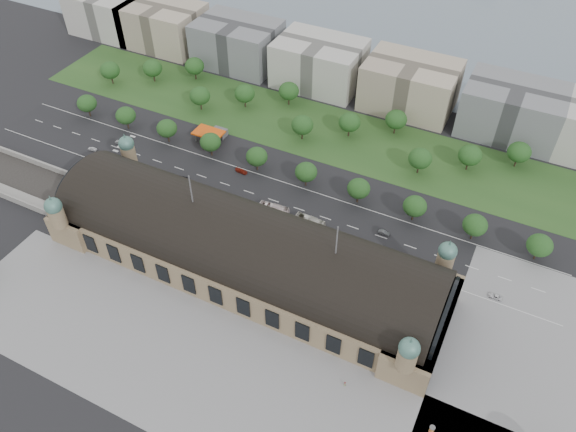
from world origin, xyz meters
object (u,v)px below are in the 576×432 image
at_px(parked_car_3, 154,181).
at_px(parked_car_6, 186,193).
at_px(traffic_car_2, 182,178).
at_px(advertising_column, 432,430).
at_px(bus_west, 266,213).
at_px(pedestrian_0, 345,384).
at_px(parked_car_2, 150,180).
at_px(parked_car_5, 165,189).
at_px(parked_car_1, 118,169).
at_px(bus_mid, 274,208).
at_px(bus_east, 310,221).
at_px(traffic_car_4, 330,239).
at_px(parked_car_4, 169,194).
at_px(petrol_station, 215,133).
at_px(traffic_car_3, 241,171).
at_px(traffic_car_5, 384,233).
at_px(parked_car_0, 161,184).
at_px(traffic_car_6, 495,296).
at_px(traffic_car_1, 120,142).
at_px(traffic_car_0, 92,149).

bearing_deg(parked_car_3, parked_car_6, 60.23).
xyz_separation_m(traffic_car_2, parked_car_6, (6.90, -7.14, -0.06)).
bearing_deg(advertising_column, bus_west, 145.54).
height_order(parked_car_6, pedestrian_0, pedestrian_0).
height_order(parked_car_2, parked_car_5, parked_car_5).
relative_size(traffic_car_2, parked_car_1, 1.22).
bearing_deg(traffic_car_2, bus_mid, 82.45).
height_order(parked_car_6, bus_east, bus_east).
height_order(traffic_car_4, parked_car_4, parked_car_4).
height_order(traffic_car_2, parked_car_3, traffic_car_2).
bearing_deg(petrol_station, advertising_column, -35.73).
bearing_deg(traffic_car_2, parked_car_2, -67.20).
height_order(traffic_car_3, parked_car_4, parked_car_4).
relative_size(parked_car_2, parked_car_6, 0.90).
bearing_deg(parked_car_3, traffic_car_5, 68.71).
relative_size(traffic_car_2, parked_car_0, 1.27).
relative_size(traffic_car_3, bus_east, 0.44).
distance_m(bus_mid, pedestrian_0, 82.54).
distance_m(traffic_car_3, parked_car_6, 26.97).
bearing_deg(traffic_car_6, bus_mid, -92.76).
relative_size(traffic_car_3, bus_mid, 0.44).
bearing_deg(pedestrian_0, advertising_column, 2.57).
relative_size(bus_west, advertising_column, 3.46).
bearing_deg(parked_car_2, parked_car_0, 60.72).
distance_m(traffic_car_4, parked_car_4, 72.48).
xyz_separation_m(parked_car_1, bus_west, (73.55, 3.29, 0.90)).
bearing_deg(traffic_car_6, parked_car_6, -88.85).
bearing_deg(bus_east, advertising_column, -130.31).
bearing_deg(traffic_car_4, traffic_car_3, -115.10).
height_order(traffic_car_2, traffic_car_4, traffic_car_2).
height_order(traffic_car_1, parked_car_1, traffic_car_1).
bearing_deg(bus_west, parked_car_6, 97.37).
bearing_deg(traffic_car_2, traffic_car_4, 78.77).
distance_m(traffic_car_6, parked_car_5, 139.53).
xyz_separation_m(parked_car_2, pedestrian_0, (114.01, -53.31, 0.26)).
height_order(traffic_car_6, parked_car_0, parked_car_0).
distance_m(parked_car_4, bus_west, 43.71).
xyz_separation_m(traffic_car_4, traffic_car_5, (17.75, 12.76, 0.12)).
bearing_deg(traffic_car_1, traffic_car_5, -91.10).
height_order(parked_car_1, parked_car_2, parked_car_2).
height_order(petrol_station, traffic_car_0, petrol_station).
relative_size(traffic_car_1, traffic_car_2, 0.75).
relative_size(petrol_station, parked_car_6, 2.76).
xyz_separation_m(parked_car_5, pedestrian_0, (104.57, -51.41, 0.17)).
bearing_deg(parked_car_1, traffic_car_1, -179.11).
relative_size(parked_car_4, bus_east, 0.39).
bearing_deg(parked_car_6, traffic_car_3, 109.91).
bearing_deg(bus_west, parked_car_0, 96.00).
bearing_deg(bus_west, parked_car_2, 95.62).
distance_m(traffic_car_1, traffic_car_5, 132.30).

